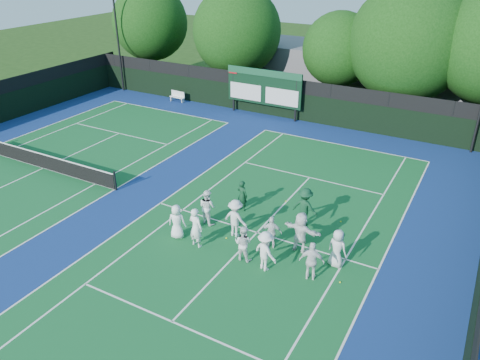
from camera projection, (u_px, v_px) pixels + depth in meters
The scene contains 30 objects.
ground at pixel (246, 244), 20.34m from camera, with size 120.00×120.00×0.00m, color #1C3A0F.
court_apron at pixel (152, 201), 23.73m from camera, with size 34.00×32.00×0.01m, color navy.
near_court at pixel (257, 233), 21.12m from camera, with size 11.05×23.85×0.01m.
left_court at pixel (44, 168), 27.21m from camera, with size 11.05×23.85×0.01m.
back_fence at pixel (278, 99), 34.81m from camera, with size 34.00×0.08×3.00m.
scoreboard at pixel (264, 87), 34.56m from camera, with size 6.00×0.21×3.55m.
clubhouse at pixel (362, 74), 39.02m from camera, with size 18.00×6.00×4.00m, color slate.
light_pole_left at pixel (115, 16), 38.88m from camera, with size 1.20×0.30×10.12m.
tennis_net at pixel (42, 160), 27.00m from camera, with size 11.30×0.10×1.10m.
bench at pixel (178, 96), 38.55m from camera, with size 1.40×0.50×0.87m.
tree_a at pixel (152, 24), 42.11m from camera, with size 6.73×6.73×8.74m.
tree_b at pixel (239, 34), 38.24m from camera, with size 7.24×7.24×8.93m.
tree_c at pixel (341, 51), 34.68m from camera, with size 5.48×5.48×7.46m.
tree_d at pixel (411, 45), 32.16m from camera, with size 8.28×8.28×9.79m.
tennis_ball_0 at pixel (226, 238), 20.67m from camera, with size 0.07×0.07×0.07m, color #D6EB1B.
tennis_ball_1 at pixel (341, 222), 21.91m from camera, with size 0.07×0.07×0.07m, color #D6EB1B.
tennis_ball_2 at pixel (340, 282), 17.98m from camera, with size 0.07×0.07×0.07m, color #D6EB1B.
tennis_ball_4 at pixel (286, 201), 23.65m from camera, with size 0.07×0.07×0.07m, color #D6EB1B.
player_front_0 at pixel (177, 222), 20.46m from camera, with size 0.78×0.51×1.61m, color white.
player_front_1 at pixel (196, 227), 19.81m from camera, with size 0.67×0.44×1.85m, color white.
player_front_2 at pixel (243, 243), 19.02m from camera, with size 0.76×0.59×1.56m, color white.
player_front_3 at pixel (266, 251), 18.39m from camera, with size 1.12×0.64×1.73m, color white.
player_front_4 at pixel (312, 261), 17.85m from camera, with size 0.97×0.41×1.66m, color white.
player_back_0 at pixel (207, 207), 21.52m from camera, with size 0.83×0.64×1.70m, color white.
player_back_1 at pixel (236, 218), 20.53m from camera, with size 1.15×0.66×1.79m, color silver.
player_back_2 at pixel (272, 232), 19.78m from camera, with size 0.88×0.37×1.51m, color silver.
player_back_3 at pixel (301, 232), 19.50m from camera, with size 1.70×0.54×1.83m, color white.
player_back_4 at pixel (337, 248), 18.60m from camera, with size 0.82×0.53×1.67m, color silver.
coach_left at pixel (242, 195), 22.61m from camera, with size 0.58×0.38×1.58m, color #0E351D.
coach_right at pixel (305, 207), 21.33m from camera, with size 1.21×0.69×1.87m, color #103C22.
Camera 1 is at (8.00, -14.90, 11.65)m, focal length 35.00 mm.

